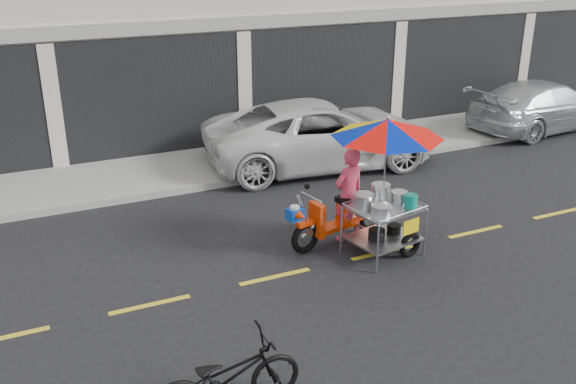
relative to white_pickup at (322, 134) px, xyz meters
name	(u,v)px	position (x,y,z in m)	size (l,w,h in m)	color
ground	(382,253)	(-1.13, -4.48, -0.76)	(90.00, 90.00, 0.00)	black
sidewalk	(260,155)	(-1.13, 1.02, -0.68)	(45.00, 3.00, 0.15)	gray
centerline	(382,253)	(-1.13, -4.48, -0.75)	(42.00, 0.10, 0.01)	gold
white_pickup	(322,134)	(0.00, 0.00, 0.00)	(2.51, 5.44, 1.51)	silver
silver_pickup	(544,106)	(6.93, 0.07, -0.08)	(1.90, 4.67, 1.35)	silver
near_bicycle	(227,377)	(-4.84, -7.07, -0.30)	(0.61, 1.74, 0.92)	black
food_vendor_rig	(372,166)	(-1.25, -4.18, 0.74)	(2.63, 2.14, 2.39)	black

